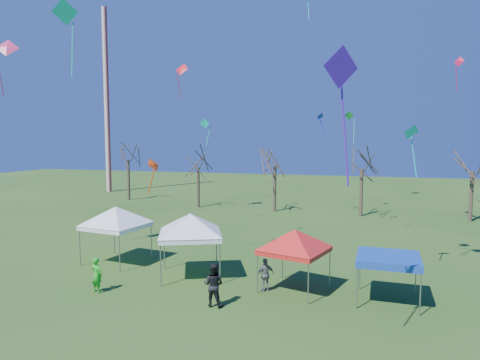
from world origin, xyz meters
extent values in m
plane|color=#264C18|center=(0.00, 0.00, 0.00)|extent=(140.00, 140.00, 0.00)
cylinder|color=silver|center=(-28.00, 34.00, 12.50)|extent=(0.70, 0.70, 25.00)
cylinder|color=#3D2D21|center=(-20.85, 27.38, 2.39)|extent=(0.32, 0.32, 4.78)
cylinder|color=#3D2D21|center=(-10.77, 24.65, 2.14)|extent=(0.32, 0.32, 4.28)
cylinder|color=#3D2D21|center=(-2.37, 24.38, 2.32)|extent=(0.32, 0.32, 4.64)
cylinder|color=#3D2D21|center=(6.03, 24.04, 2.24)|extent=(0.32, 0.32, 4.49)
cylinder|color=#3D2D21|center=(15.36, 24.00, 2.24)|extent=(0.32, 0.32, 4.47)
cylinder|color=gray|center=(-9.11, 2.75, 1.02)|extent=(0.06, 0.06, 2.05)
cylinder|color=gray|center=(-8.70, 5.59, 1.02)|extent=(0.06, 0.06, 2.05)
cylinder|color=gray|center=(-6.26, 2.35, 1.02)|extent=(0.06, 0.06, 2.05)
cylinder|color=gray|center=(-5.86, 5.19, 1.02)|extent=(0.06, 0.06, 2.05)
cube|color=white|center=(-7.48, 3.97, 2.17)|extent=(3.47, 3.47, 0.25)
pyramid|color=white|center=(-7.48, 3.97, 3.32)|extent=(4.31, 4.31, 1.02)
cylinder|color=gray|center=(-3.06, 0.92, 1.04)|extent=(0.06, 0.06, 2.08)
cylinder|color=gray|center=(-4.20, 3.60, 1.04)|extent=(0.06, 0.06, 2.08)
cylinder|color=gray|center=(-0.38, 2.07, 1.04)|extent=(0.06, 0.06, 2.08)
cylinder|color=gray|center=(-1.53, 4.74, 1.04)|extent=(0.06, 0.06, 2.08)
cube|color=white|center=(-2.29, 2.83, 2.20)|extent=(4.09, 4.09, 0.25)
pyramid|color=white|center=(-2.29, 2.83, 3.37)|extent=(4.05, 4.05, 1.04)
cylinder|color=gray|center=(1.72, 1.39, 0.92)|extent=(0.06, 0.06, 1.84)
cylinder|color=gray|center=(2.43, 3.86, 0.92)|extent=(0.06, 0.06, 1.84)
cylinder|color=gray|center=(4.19, 0.68, 0.92)|extent=(0.06, 0.06, 1.84)
cylinder|color=gray|center=(4.90, 3.15, 0.92)|extent=(0.06, 0.06, 1.84)
cube|color=red|center=(3.31, 2.27, 1.95)|extent=(3.41, 3.41, 0.22)
pyramid|color=red|center=(3.31, 2.27, 2.98)|extent=(3.75, 3.75, 0.92)
cylinder|color=gray|center=(6.24, 0.82, 0.89)|extent=(0.05, 0.05, 1.78)
cylinder|color=gray|center=(6.32, 3.32, 0.89)|extent=(0.05, 0.05, 1.78)
cylinder|color=gray|center=(8.74, 0.75, 0.89)|extent=(0.05, 0.05, 1.78)
cylinder|color=gray|center=(8.81, 3.24, 0.89)|extent=(0.05, 0.05, 1.78)
cube|color=#0E369A|center=(7.53, 2.03, 1.89)|extent=(2.75, 2.75, 0.21)
cube|color=#0E369A|center=(7.53, 2.03, 2.05)|extent=(2.75, 2.75, 0.11)
imported|color=black|center=(0.29, -0.67, 0.95)|extent=(0.95, 0.75, 1.90)
imported|color=green|center=(-5.61, -0.64, 0.84)|extent=(0.70, 0.55, 1.67)
imported|color=slate|center=(2.01, 1.78, 0.79)|extent=(0.96, 0.89, 1.58)
cone|color=#D8410B|center=(-3.50, 1.22, 6.00)|extent=(0.66, 0.88, 0.68)
cube|color=#D8410B|center=(-3.54, 1.03, 5.19)|extent=(0.42, 0.12, 1.24)
cone|color=green|center=(4.96, 19.30, 9.23)|extent=(0.78, 0.43, 0.71)
cube|color=green|center=(5.37, 19.31, 7.96)|extent=(0.06, 0.85, 2.17)
cone|color=red|center=(-10.26, 19.66, 13.75)|extent=(1.48, 1.01, 1.24)
cube|color=red|center=(-10.59, 19.73, 12.22)|extent=(0.19, 0.72, 2.40)
cone|color=#E13262|center=(-13.10, 2.28, 12.39)|extent=(1.46, 1.28, 1.10)
cube|color=#E13262|center=(-13.48, 2.07, 10.89)|extent=(0.48, 0.80, 2.39)
cube|color=#0EBAD4|center=(2.22, 13.71, 16.41)|extent=(0.21, 0.66, 1.67)
cone|color=#521AB6|center=(5.68, -4.51, 9.32)|extent=(1.12, 1.04, 1.25)
cube|color=#521AB6|center=(5.85, -4.36, 7.42)|extent=(0.35, 0.39, 3.18)
cone|color=#132DD3|center=(2.21, 22.71, 9.37)|extent=(0.87, 0.91, 0.66)
cube|color=#132DD3|center=(2.37, 22.91, 8.43)|extent=(0.46, 0.37, 1.52)
cone|color=#0CBE98|center=(-9.84, 3.17, 14.31)|extent=(1.61, 1.23, 1.38)
cube|color=#0CBE98|center=(-9.56, 3.30, 12.32)|extent=(0.31, 0.61, 3.26)
cone|color=#0DC4CC|center=(8.64, 6.32, 7.63)|extent=(1.13, 1.07, 0.77)
cube|color=#0DC4CC|center=(8.85, 6.48, 6.30)|extent=(0.37, 0.47, 2.20)
cone|color=red|center=(13.82, 23.65, 13.90)|extent=(0.88, 0.75, 0.91)
cube|color=red|center=(13.68, 23.76, 12.57)|extent=(0.27, 0.34, 2.21)
cone|color=#0CB6A4|center=(-9.07, 22.39, 8.82)|extent=(1.12, 0.51, 1.06)
cube|color=#0CB6A4|center=(-8.70, 22.34, 7.56)|extent=(0.14, 0.79, 1.99)
camera|label=1|loc=(6.54, -17.56, 7.20)|focal=32.00mm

